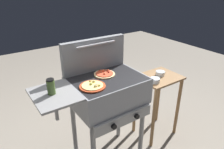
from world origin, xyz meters
The scene contains 8 objects.
grill centered at (-0.01, 0.00, 0.76)m, with size 0.96×0.53×0.90m.
grill_lid_open centered at (0.00, 0.21, 1.05)m, with size 0.63×0.09×0.30m.
pizza_pepperoni centered at (0.02, 0.07, 0.91)m, with size 0.19×0.19×0.03m.
pizza_cheese centered at (-0.19, -0.07, 0.91)m, with size 0.21×0.21×0.04m.
sauce_jar centered at (-0.49, 0.01, 0.96)m, with size 0.06×0.06×0.12m.
prep_table centered at (0.66, 0.00, 0.53)m, with size 0.44×0.36×0.74m.
topping_bowl_near centered at (0.69, 0.02, 0.76)m, with size 0.10×0.10×0.04m.
topping_bowl_far centered at (0.52, -0.07, 0.76)m, with size 0.10×0.10×0.04m.
Camera 1 is at (-0.90, -1.38, 1.70)m, focal length 33.80 mm.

